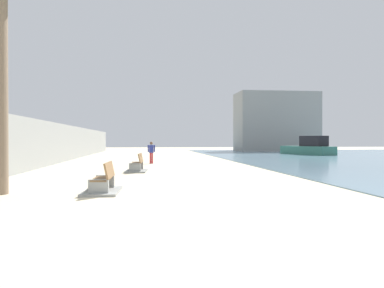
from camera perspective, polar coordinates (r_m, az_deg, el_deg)
ground_plane at (r=28.40m, az=-5.16°, el=-2.82°), size 120.00×120.00×0.00m
seawall at (r=29.11m, az=-20.09°, el=0.09°), size 0.80×64.00×2.90m
bench_near at (r=12.65m, az=-13.16°, el=-6.02°), size 1.18×2.14×0.98m
bench_far at (r=20.61m, az=-8.24°, el=-3.46°), size 1.25×2.18×0.98m
person_walking at (r=27.42m, az=-6.10°, el=-1.05°), size 0.53×0.21×1.57m
boat_outer at (r=45.32m, az=17.07°, el=-0.54°), size 4.23×7.29×2.12m
harbor_building at (r=59.75m, az=12.45°, el=3.22°), size 12.00×6.00×8.88m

